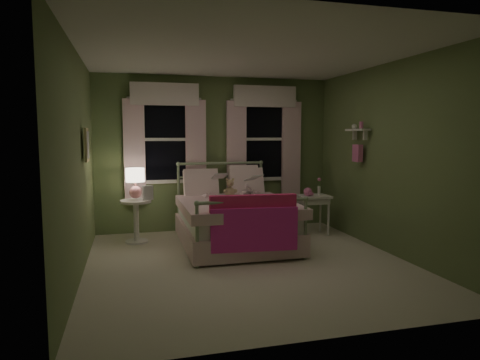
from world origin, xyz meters
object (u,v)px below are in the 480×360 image
object	(u,v)px
teddy_bear	(230,189)
table_lamp	(135,180)
nightstand_left	(136,215)
bed	(235,219)
child_right	(245,179)
nightstand_right	(313,201)
child_left	(210,180)

from	to	relation	value
teddy_bear	table_lamp	bearing A→B (deg)	171.66
nightstand_left	table_lamp	bearing A→B (deg)	90.00
bed	child_right	size ratio (longest dim) A/B	2.78
nightstand_left	nightstand_right	distance (m)	2.81
nightstand_right	child_right	bearing A→B (deg)	171.81
bed	table_lamp	size ratio (longest dim) A/B	4.47
child_right	table_lamp	size ratio (longest dim) A/B	1.61
nightstand_left	teddy_bear	bearing A→B (deg)	-8.34
teddy_bear	nightstand_left	xyz separation A→B (m)	(-1.41, 0.21, -0.37)
nightstand_right	teddy_bear	bearing A→B (deg)	179.94
table_lamp	bed	bearing A→B (deg)	-18.79
child_right	teddy_bear	world-z (taller)	child_right
nightstand_left	child_right	bearing A→B (deg)	-1.62
nightstand_left	nightstand_right	bearing A→B (deg)	-4.24
child_right	nightstand_right	bearing A→B (deg)	155.03
teddy_bear	child_left	bearing A→B (deg)	150.50
child_right	nightstand_right	xyz separation A→B (m)	(1.11, -0.16, -0.39)
table_lamp	nightstand_right	distance (m)	2.83
nightstand_left	bed	bearing A→B (deg)	-18.79
nightstand_left	nightstand_right	xyz separation A→B (m)	(2.80, -0.21, 0.13)
nightstand_left	nightstand_right	size ratio (longest dim) A/B	1.02
teddy_bear	nightstand_right	bearing A→B (deg)	-0.06
nightstand_right	table_lamp	bearing A→B (deg)	175.76
child_left	nightstand_left	size ratio (longest dim) A/B	1.11
child_right	nightstand_left	distance (m)	1.76
child_left	table_lamp	xyz separation A→B (m)	(-1.13, 0.05, 0.02)
bed	nightstand_right	size ratio (longest dim) A/B	3.18
child_right	table_lamp	distance (m)	1.69
nightstand_left	table_lamp	world-z (taller)	table_lamp
teddy_bear	table_lamp	distance (m)	1.43
child_right	child_left	bearing A→B (deg)	-16.79
child_left	child_right	distance (m)	0.56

